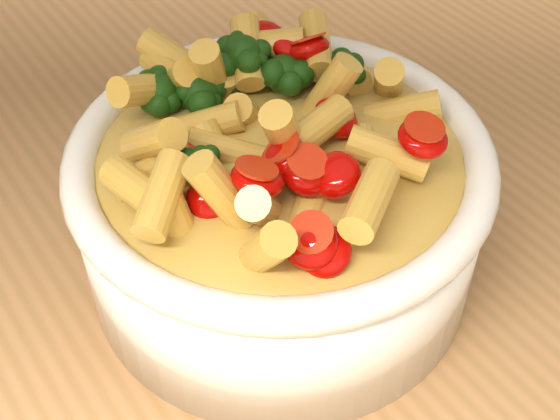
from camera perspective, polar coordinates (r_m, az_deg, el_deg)
table at (r=0.57m, az=-2.47°, el=-9.28°), size 1.20×0.80×0.90m
serving_bowl at (r=0.44m, az=0.00°, el=0.11°), size 0.23×0.23×0.10m
pasta_salad at (r=0.40m, az=0.00°, el=6.39°), size 0.18×0.18×0.04m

